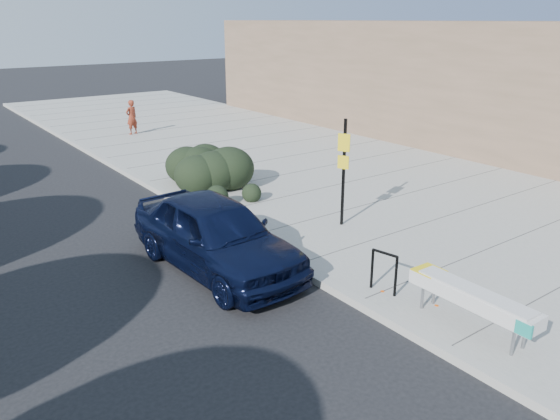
{
  "coord_description": "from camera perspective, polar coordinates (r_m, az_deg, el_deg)",
  "views": [
    {
      "loc": [
        -6.76,
        -8.52,
        5.24
      ],
      "look_at": [
        0.43,
        1.16,
        1.0
      ],
      "focal_mm": 35.0,
      "sensor_mm": 36.0,
      "label": 1
    }
  ],
  "objects": [
    {
      "name": "sedan_navy",
      "position": [
        11.92,
        -6.72,
        -2.51
      ],
      "size": [
        2.18,
        4.91,
        1.64
      ],
      "primitive_type": "imported",
      "rotation": [
        0.0,
        0.0,
        0.05
      ],
      "color": "black",
      "rests_on": "ground"
    },
    {
      "name": "ground",
      "position": [
        12.07,
        1.68,
        -6.37
      ],
      "size": [
        120.0,
        120.0,
        0.0
      ],
      "primitive_type": "plane",
      "color": "black",
      "rests_on": "ground"
    },
    {
      "name": "pedestrian",
      "position": [
        26.46,
        -15.24,
        9.34
      ],
      "size": [
        0.66,
        0.52,
        1.58
      ],
      "primitive_type": "imported",
      "rotation": [
        0.0,
        0.0,
        3.42
      ],
      "color": "maroon",
      "rests_on": "sidewalk_near"
    },
    {
      "name": "hedge",
      "position": [
        17.35,
        -6.93,
        4.66
      ],
      "size": [
        2.71,
        4.19,
        1.45
      ],
      "primitive_type": "ellipsoid",
      "rotation": [
        0.0,
        0.0,
        0.22
      ],
      "color": "black",
      "rests_on": "sidewalk_near"
    },
    {
      "name": "building_near",
      "position": [
        23.88,
        24.76,
        11.42
      ],
      "size": [
        6.0,
        36.0,
        5.0
      ],
      "primitive_type": "cube",
      "color": "brown",
      "rests_on": "sidewalk_near"
    },
    {
      "name": "bike_rack",
      "position": [
        10.84,
        10.82,
        -5.97
      ],
      "size": [
        0.17,
        0.57,
        0.85
      ],
      "rotation": [
        0.0,
        0.0,
        0.21
      ],
      "color": "black",
      "rests_on": "sidewalk_near"
    },
    {
      "name": "bench",
      "position": [
        10.01,
        19.45,
        -8.63
      ],
      "size": [
        0.54,
        2.44,
        0.73
      ],
      "rotation": [
        0.0,
        0.0,
        -0.02
      ],
      "color": "gray",
      "rests_on": "sidewalk_near"
    },
    {
      "name": "sign_post",
      "position": [
        13.88,
        6.66,
        4.53
      ],
      "size": [
        0.17,
        0.3,
        2.77
      ],
      "rotation": [
        0.0,
        0.0,
        0.43
      ],
      "color": "black",
      "rests_on": "sidewalk_near"
    },
    {
      "name": "curb_near",
      "position": [
        15.97,
        -9.48,
        0.26
      ],
      "size": [
        0.22,
        50.0,
        0.17
      ],
      "primitive_type": "cube",
      "color": "#9E9E99",
      "rests_on": "ground"
    },
    {
      "name": "sidewalk_near",
      "position": [
        19.03,
        5.64,
        3.52
      ],
      "size": [
        11.2,
        50.0,
        0.15
      ],
      "primitive_type": "cube",
      "color": "gray",
      "rests_on": "ground"
    }
  ]
}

